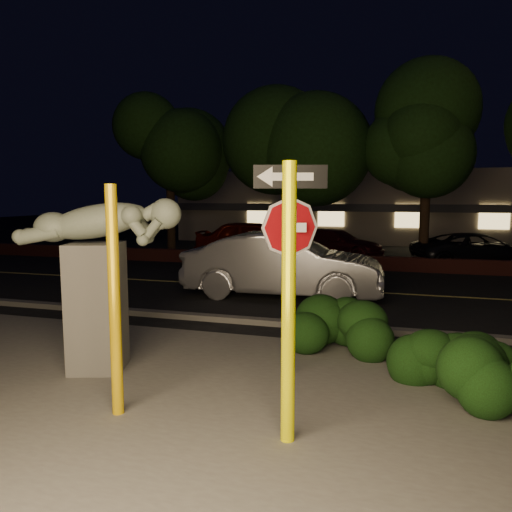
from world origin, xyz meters
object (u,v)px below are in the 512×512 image
at_px(yellow_pole_left, 115,302).
at_px(parked_car_dark, 478,251).
at_px(yellow_pole_right, 288,306).
at_px(parked_car_red, 254,240).
at_px(silver_sedan, 283,265).
at_px(sculpture, 98,266).
at_px(signpost, 290,228).
at_px(parked_car_darkred, 335,243).

distance_m(yellow_pole_left, parked_car_dark, 15.73).
relative_size(yellow_pole_right, parked_car_red, 0.63).
bearing_deg(silver_sedan, yellow_pole_right, -168.75).
relative_size(sculpture, parked_car_dark, 0.56).
distance_m(yellow_pole_left, signpost, 2.67).
bearing_deg(parked_car_dark, parked_car_red, 71.89).
relative_size(sculpture, parked_car_red, 0.54).
bearing_deg(sculpture, parked_car_dark, 44.59).
xyz_separation_m(parked_car_darkred, parked_car_dark, (5.45, -1.69, 0.04)).
xyz_separation_m(parked_car_red, parked_car_darkred, (3.15, 1.61, -0.21)).
height_order(yellow_pole_right, parked_car_red, yellow_pole_right).
relative_size(yellow_pole_left, parked_car_red, 0.58).
bearing_deg(yellow_pole_right, parked_car_darkred, 95.87).
height_order(sculpture, silver_sedan, sculpture).
bearing_deg(yellow_pole_left, yellow_pole_right, -1.75).
height_order(sculpture, parked_car_red, sculpture).
xyz_separation_m(parked_car_red, parked_car_dark, (8.60, -0.07, -0.17)).
height_order(signpost, parked_car_red, signpost).
bearing_deg(parked_car_red, yellow_pole_left, -177.32).
relative_size(yellow_pole_left, signpost, 0.91).
height_order(silver_sedan, parked_car_dark, silver_sedan).
bearing_deg(signpost, parked_car_red, 93.19).
relative_size(signpost, parked_car_red, 0.64).
distance_m(yellow_pole_right, parked_car_dark, 15.12).
bearing_deg(parked_car_red, sculpture, 179.07).
bearing_deg(signpost, parked_car_darkred, 79.11).
height_order(yellow_pole_right, signpost, signpost).
bearing_deg(sculpture, parked_car_darkred, 66.51).
distance_m(sculpture, parked_car_red, 13.43).
xyz_separation_m(sculpture, parked_car_darkred, (1.56, 14.93, -1.01)).
distance_m(yellow_pole_left, silver_sedan, 7.52).
distance_m(sculpture, parked_car_dark, 15.01).
bearing_deg(sculpture, yellow_pole_right, -40.54).
bearing_deg(parked_car_darkred, parked_car_red, 132.16).
bearing_deg(parked_car_darkred, signpost, -159.99).
height_order(sculpture, parked_car_dark, sculpture).
distance_m(yellow_pole_right, sculpture, 3.53).
distance_m(parked_car_red, parked_car_dark, 8.60).
height_order(silver_sedan, parked_car_red, silver_sedan).
height_order(yellow_pole_right, parked_car_darkred, yellow_pole_right).
bearing_deg(yellow_pole_right, yellow_pole_left, 178.25).
bearing_deg(sculpture, parked_car_red, 79.30).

